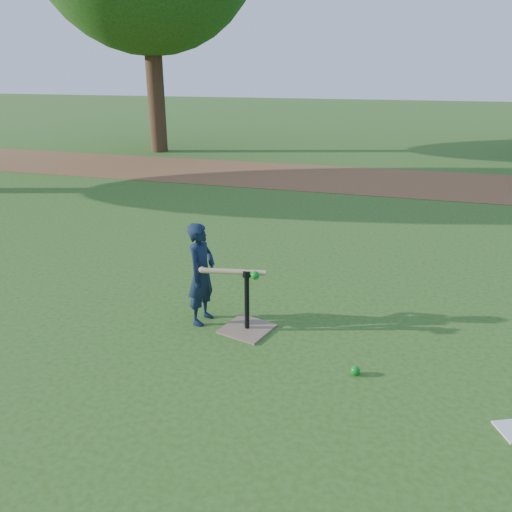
# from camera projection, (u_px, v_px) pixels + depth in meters

# --- Properties ---
(ground) EXTENTS (80.00, 80.00, 0.00)m
(ground) POSITION_uv_depth(u_px,v_px,m) (250.00, 340.00, 4.62)
(ground) COLOR #285116
(ground) RESTS_ON ground
(dirt_strip) EXTENTS (24.00, 3.00, 0.01)m
(dirt_strip) POSITION_uv_depth(u_px,v_px,m) (348.00, 179.00, 11.34)
(dirt_strip) COLOR brown
(dirt_strip) RESTS_ON ground
(child) EXTENTS (0.28, 0.39, 1.01)m
(child) POSITION_uv_depth(u_px,v_px,m) (201.00, 274.00, 4.79)
(child) COLOR black
(child) RESTS_ON ground
(wiffle_ball_ground) EXTENTS (0.08, 0.08, 0.08)m
(wiffle_ball_ground) POSITION_uv_depth(u_px,v_px,m) (355.00, 371.00, 4.07)
(wiffle_ball_ground) COLOR #0B7F1A
(wiffle_ball_ground) RESTS_ON ground
(batting_tee) EXTENTS (0.53, 0.53, 0.61)m
(batting_tee) POSITION_uv_depth(u_px,v_px,m) (247.00, 319.00, 4.76)
(batting_tee) COLOR #7C644E
(batting_tee) RESTS_ON ground
(swing_action) EXTENTS (0.63, 0.16, 0.08)m
(swing_action) POSITION_uv_depth(u_px,v_px,m) (235.00, 272.00, 4.59)
(swing_action) COLOR tan
(swing_action) RESTS_ON ground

